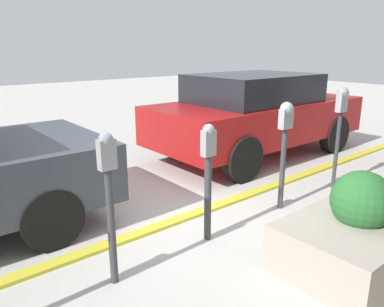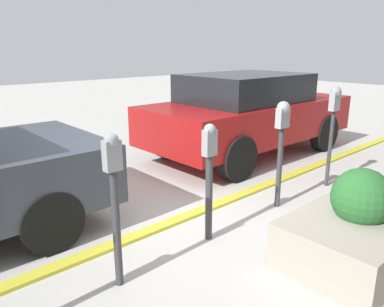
{
  "view_description": "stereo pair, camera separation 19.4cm",
  "coord_description": "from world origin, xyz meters",
  "px_view_note": "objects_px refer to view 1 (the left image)",
  "views": [
    {
      "loc": [
        -2.62,
        -3.32,
        2.09
      ],
      "look_at": [
        0.0,
        -0.16,
        0.93
      ],
      "focal_mm": 35.0,
      "sensor_mm": 36.0,
      "label": 1
    },
    {
      "loc": [
        -2.77,
        -3.19,
        2.09
      ],
      "look_at": [
        0.0,
        -0.16,
        0.93
      ],
      "focal_mm": 35.0,
      "sensor_mm": 36.0,
      "label": 2
    }
  ],
  "objects_px": {
    "parking_meter_farthest": "(341,114)",
    "planter_box": "(357,233)",
    "parking_meter_middle": "(208,169)",
    "parking_meter_fourth": "(285,134)",
    "parking_meter_second": "(109,190)",
    "parked_car_middle": "(257,113)"
  },
  "relations": [
    {
      "from": "parking_meter_farthest",
      "to": "planter_box",
      "type": "bearing_deg",
      "value": -144.18
    },
    {
      "from": "parking_meter_middle",
      "to": "parking_meter_fourth",
      "type": "distance_m",
      "value": 1.34
    },
    {
      "from": "parking_meter_fourth",
      "to": "parking_meter_farthest",
      "type": "xyz_separation_m",
      "value": [
        1.24,
        -0.05,
        0.13
      ]
    },
    {
      "from": "parking_meter_farthest",
      "to": "planter_box",
      "type": "height_order",
      "value": "parking_meter_farthest"
    },
    {
      "from": "parking_meter_second",
      "to": "parking_meter_fourth",
      "type": "relative_size",
      "value": 0.99
    },
    {
      "from": "parking_meter_fourth",
      "to": "planter_box",
      "type": "xyz_separation_m",
      "value": [
        -0.5,
        -1.31,
        -0.7
      ]
    },
    {
      "from": "parking_meter_farthest",
      "to": "parked_car_middle",
      "type": "bearing_deg",
      "value": 76.66
    },
    {
      "from": "parking_meter_second",
      "to": "parking_meter_middle",
      "type": "distance_m",
      "value": 1.21
    },
    {
      "from": "parking_meter_fourth",
      "to": "planter_box",
      "type": "relative_size",
      "value": 0.88
    },
    {
      "from": "parking_meter_second",
      "to": "parked_car_middle",
      "type": "distance_m",
      "value": 4.69
    },
    {
      "from": "parking_meter_second",
      "to": "parked_car_middle",
      "type": "bearing_deg",
      "value": 25.24
    },
    {
      "from": "planter_box",
      "to": "parked_car_middle",
      "type": "xyz_separation_m",
      "value": [
        2.21,
        3.25,
        0.53
      ]
    },
    {
      "from": "parking_meter_middle",
      "to": "parking_meter_fourth",
      "type": "relative_size",
      "value": 0.92
    },
    {
      "from": "parking_meter_fourth",
      "to": "parked_car_middle",
      "type": "xyz_separation_m",
      "value": [
        1.71,
        1.94,
        -0.17
      ]
    },
    {
      "from": "planter_box",
      "to": "parked_car_middle",
      "type": "bearing_deg",
      "value": 55.73
    },
    {
      "from": "parking_meter_fourth",
      "to": "parking_meter_farthest",
      "type": "height_order",
      "value": "parking_meter_farthest"
    },
    {
      "from": "planter_box",
      "to": "parked_car_middle",
      "type": "relative_size",
      "value": 0.37
    },
    {
      "from": "planter_box",
      "to": "parking_meter_middle",
      "type": "bearing_deg",
      "value": 122.09
    },
    {
      "from": "parking_meter_middle",
      "to": "parked_car_middle",
      "type": "bearing_deg",
      "value": 32.58
    },
    {
      "from": "parking_meter_farthest",
      "to": "parking_meter_fourth",
      "type": "bearing_deg",
      "value": 177.49
    },
    {
      "from": "parking_meter_second",
      "to": "parked_car_middle",
      "type": "relative_size",
      "value": 0.32
    },
    {
      "from": "parking_meter_second",
      "to": "parking_meter_fourth",
      "type": "bearing_deg",
      "value": 1.4
    }
  ]
}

